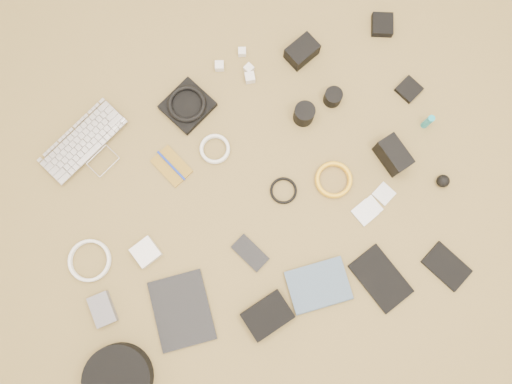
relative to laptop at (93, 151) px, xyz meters
name	(u,v)px	position (x,y,z in m)	size (l,w,h in m)	color
room_shell	(265,22)	(0.48, -0.39, 1.24)	(4.04, 4.04, 2.58)	olive
laptop	(93,151)	(0.00, 0.00, 0.00)	(0.32, 0.23, 0.03)	#B6B5BA
headphone_pouch	(188,106)	(0.37, 0.03, 0.00)	(0.16, 0.15, 0.03)	black
headphones	(187,104)	(0.37, 0.03, 0.02)	(0.14, 0.14, 0.02)	black
charger_a	(220,66)	(0.53, 0.13, 0.00)	(0.03, 0.03, 0.03)	silver
charger_b	(242,52)	(0.63, 0.15, 0.00)	(0.03, 0.03, 0.03)	silver
charger_c	(249,69)	(0.63, 0.08, 0.00)	(0.03, 0.03, 0.03)	silver
charger_d	(250,78)	(0.62, 0.04, 0.00)	(0.03, 0.03, 0.03)	silver
dslr_camera	(302,52)	(0.83, 0.06, 0.02)	(0.11, 0.08, 0.06)	black
lens_pouch	(382,25)	(1.15, 0.05, 0.00)	(0.08, 0.09, 0.03)	black
notebook_olive	(172,166)	(0.24, -0.16, -0.01)	(0.09, 0.13, 0.01)	olive
pen_blue	(171,166)	(0.24, -0.16, 0.00)	(0.01, 0.01, 0.14)	#142CAA
cable_white_a	(215,149)	(0.41, -0.16, -0.01)	(0.11, 0.11, 0.01)	white
lens_a	(304,114)	(0.75, -0.16, 0.03)	(0.07, 0.07, 0.08)	black
lens_b	(333,97)	(0.87, -0.14, 0.02)	(0.06, 0.06, 0.06)	black
card_reader	(409,89)	(1.14, -0.21, 0.00)	(0.08, 0.08, 0.02)	black
power_brick	(146,252)	(0.05, -0.41, 0.00)	(0.08, 0.08, 0.03)	silver
cable_white_b	(90,261)	(-0.14, -0.36, -0.01)	(0.15, 0.15, 0.01)	white
cable_black	(283,191)	(0.58, -0.39, -0.01)	(0.10, 0.10, 0.01)	black
cable_yellow	(333,180)	(0.75, -0.42, -0.01)	(0.13, 0.13, 0.01)	gold
flash	(393,155)	(0.97, -0.42, 0.03)	(0.07, 0.13, 0.09)	black
lens_cleaner	(428,122)	(1.14, -0.36, 0.03)	(0.02, 0.02, 0.08)	teal
battery_charger	(103,309)	(-0.15, -0.54, 0.00)	(0.07, 0.11, 0.03)	slate
tablet	(182,310)	(0.10, -0.64, -0.01)	(0.19, 0.24, 0.01)	black
phone	(250,253)	(0.39, -0.55, -0.01)	(0.07, 0.13, 0.01)	black
filter_case_left	(365,212)	(0.81, -0.57, -0.01)	(0.07, 0.07, 0.01)	silver
filter_case_mid	(370,208)	(0.83, -0.56, -0.01)	(0.07, 0.07, 0.01)	silver
filter_case_right	(384,194)	(0.90, -0.53, -0.01)	(0.06, 0.06, 0.01)	silver
air_blower	(443,181)	(1.11, -0.57, 0.01)	(0.05, 0.05, 0.05)	black
headphone_case	(118,379)	(-0.17, -0.76, 0.02)	(0.22, 0.22, 0.06)	black
drive_case	(268,315)	(0.36, -0.76, 0.01)	(0.15, 0.11, 0.04)	black
paperback	(325,307)	(0.55, -0.81, 0.00)	(0.15, 0.20, 0.02)	#3F556B
notebook_black_a	(381,278)	(0.77, -0.79, -0.01)	(0.13, 0.20, 0.01)	black
notebook_black_b	(447,266)	(0.99, -0.84, -0.01)	(0.10, 0.15, 0.01)	black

